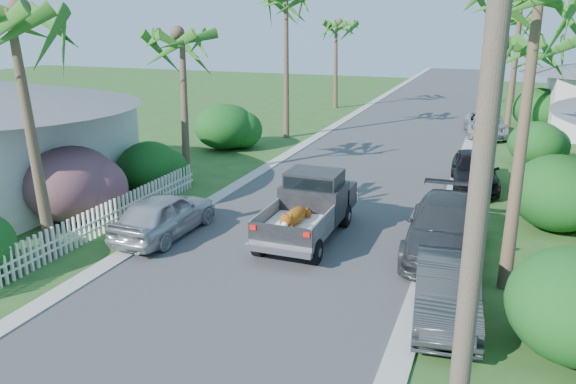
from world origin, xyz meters
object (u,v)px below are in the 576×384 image
at_px(palm_r_b, 533,40).
at_px(palm_l_b, 180,34).
at_px(parked_car_ln, 164,215).
at_px(utility_pole_a, 478,207).
at_px(pickup_truck, 311,204).
at_px(parked_car_rd, 485,125).
at_px(utility_pole_c, 504,56).
at_px(utility_pole_d, 506,46).
at_px(parked_car_rn, 446,292).
at_px(parked_car_rm, 445,228).
at_px(palm_l_a, 14,10).
at_px(palm_r_d, 521,19).
at_px(palm_l_d, 337,23).
at_px(utility_pole_b, 500,81).
at_px(parked_car_rf, 475,170).

bearing_deg(palm_r_b, palm_l_b, -167.38).
relative_size(parked_car_ln, utility_pole_a, 0.47).
xyz_separation_m(pickup_truck, parked_car_rd, (4.65, 18.88, -0.33)).
relative_size(utility_pole_c, utility_pole_d, 1.00).
height_order(parked_car_rn, parked_car_rm, parked_car_rm).
bearing_deg(pickup_truck, utility_pole_a, -61.42).
height_order(palm_l_a, utility_pole_a, utility_pole_a).
xyz_separation_m(palm_r_d, utility_pole_d, (-0.90, 3.00, -2.14)).
relative_size(parked_car_rm, palm_l_d, 0.70).
bearing_deg(utility_pole_b, parked_car_rn, -93.67).
distance_m(utility_pole_c, utility_pole_d, 15.00).
xyz_separation_m(parked_car_rm, palm_l_d, (-11.07, 26.36, 5.66)).
distance_m(parked_car_rf, utility_pole_a, 17.50).
distance_m(palm_l_b, utility_pole_a, 18.77).
height_order(palm_l_a, utility_pole_b, utility_pole_b).
bearing_deg(parked_car_rd, parked_car_rf, -97.22).
height_order(parked_car_ln, utility_pole_b, utility_pole_b).
bearing_deg(utility_pole_d, palm_l_d, -143.36).
height_order(parked_car_rf, utility_pole_d, utility_pole_d).
bearing_deg(utility_pole_c, palm_r_d, 85.71).
bearing_deg(utility_pole_a, parked_car_rf, 92.01).
xyz_separation_m(parked_car_rn, parked_car_ln, (-9.00, 2.17, 0.05)).
xyz_separation_m(palm_l_b, utility_pole_a, (12.40, -14.00, -1.55)).
distance_m(pickup_truck, palm_l_a, 9.97).
xyz_separation_m(pickup_truck, palm_l_a, (-6.55, -4.64, 5.92)).
distance_m(parked_car_rf, palm_l_a, 17.58).
xyz_separation_m(parked_car_ln, palm_l_d, (-2.50, 28.19, 5.72)).
distance_m(parked_car_rd, palm_l_a, 26.79).
bearing_deg(utility_pole_c, parked_car_rn, -91.41).
xyz_separation_m(parked_car_rn, palm_r_b, (1.60, 11.36, 5.28)).
bearing_deg(parked_car_rm, parked_car_ln, -169.47).
height_order(parked_car_rd, palm_l_b, palm_l_b).
bearing_deg(palm_r_d, palm_l_d, -155.22).
bearing_deg(utility_pole_a, palm_r_d, 88.77).
relative_size(palm_r_b, utility_pole_a, 0.80).
height_order(parked_car_rn, parked_car_rf, parked_car_rf).
bearing_deg(palm_r_d, palm_l_b, -115.41).
relative_size(palm_l_a, utility_pole_a, 0.91).
xyz_separation_m(palm_l_d, palm_r_b, (13.10, -19.00, -0.49)).
xyz_separation_m(utility_pole_a, utility_pole_b, (0.00, 15.00, 0.00)).
distance_m(parked_car_rm, palm_l_a, 13.24).
bearing_deg(parked_car_rm, palm_l_b, 157.50).
xyz_separation_m(pickup_truck, parked_car_rn, (4.65, -3.99, -0.34)).
height_order(palm_l_a, palm_r_b, palm_l_a).
height_order(parked_car_rm, palm_l_b, palm_l_b).
relative_size(parked_car_rn, parked_car_rm, 0.76).
relative_size(parked_car_rf, utility_pole_c, 0.49).
relative_size(palm_r_d, utility_pole_d, 0.89).
height_order(pickup_truck, palm_l_a, palm_l_a).
bearing_deg(parked_car_ln, utility_pole_d, -103.43).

